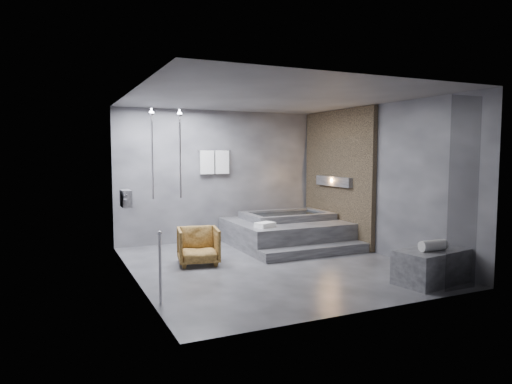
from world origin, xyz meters
name	(u,v)px	position (x,y,z in m)	size (l,w,h in m)	color
room	(285,163)	(0.40, 0.24, 1.73)	(5.00, 5.04, 2.82)	#302F32
tub_deck	(285,232)	(1.05, 1.45, 0.25)	(2.20, 2.00, 0.50)	#353537
tub_step	(315,251)	(1.05, 0.27, 0.09)	(2.20, 0.36, 0.18)	#353537
concrete_bench	(431,266)	(1.67, -1.92, 0.25)	(1.09, 0.60, 0.49)	#37373A
driftwood_chair	(198,246)	(-1.10, 0.58, 0.32)	(0.68, 0.70, 0.63)	#4D3213
rolled_towel	(433,245)	(1.63, -1.97, 0.57)	(0.16, 0.16, 0.43)	silver
deck_towel	(265,225)	(0.30, 0.87, 0.55)	(0.34, 0.25, 0.09)	white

